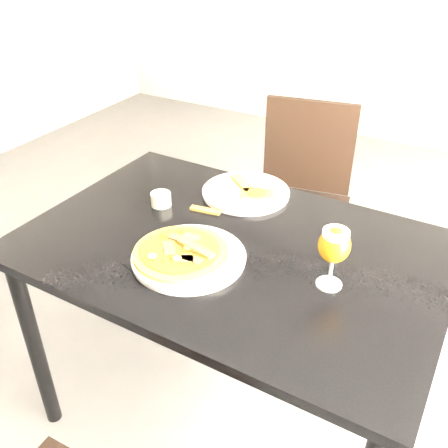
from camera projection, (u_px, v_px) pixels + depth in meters
The scene contains 10 objects.
ground at pixel (181, 426), 1.78m from camera, with size 6.00×6.00×0.00m, color #5A5A5C.
dining_table at pixel (231, 268), 1.48m from camera, with size 1.21×0.81×0.75m.
chair_far at pixel (300, 198), 2.19m from camera, with size 0.48×0.48×0.89m.
plate_main at pixel (189, 257), 1.36m from camera, with size 0.31×0.31×0.02m, color white.
pizza at pixel (181, 252), 1.36m from camera, with size 0.26×0.26×0.03m.
plate_second at pixel (246, 192), 1.68m from camera, with size 0.29×0.29×0.02m, color white.
crust_scraps at pixel (252, 191), 1.66m from camera, with size 0.20×0.15×0.02m.
loose_crust at pixel (205, 210), 1.59m from camera, with size 0.10×0.02×0.01m, color brown.
sauce_cup at pixel (161, 199), 1.61m from camera, with size 0.07×0.07×0.04m.
beer_glass at pixel (334, 246), 1.21m from camera, with size 0.08×0.08×0.17m.
Camera 1 is at (0.69, -0.90, 1.56)m, focal length 40.00 mm.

